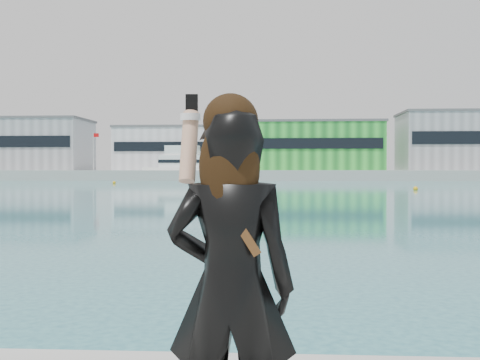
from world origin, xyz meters
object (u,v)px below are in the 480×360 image
object	(u,v)px
motor_yacht	(190,168)
buoy_far	(114,184)
buoy_near	(416,190)
woman	(231,277)

from	to	relation	value
motor_yacht	buoy_far	xyz separation A→B (m)	(-7.89, -27.04, -2.54)
motor_yacht	buoy_far	world-z (taller)	motor_yacht
buoy_near	woman	xyz separation A→B (m)	(-14.92, -62.01, 1.72)
buoy_far	woman	xyz separation A→B (m)	(24.79, -87.96, 1.72)
woman	buoy_far	bearing A→B (deg)	-72.70
buoy_far	woman	size ratio (longest dim) A/B	0.27
motor_yacht	buoy_far	bearing A→B (deg)	-103.93
buoy_near	buoy_far	world-z (taller)	same
buoy_near	buoy_far	size ratio (longest dim) A/B	1.00
motor_yacht	buoy_far	size ratio (longest dim) A/B	39.10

